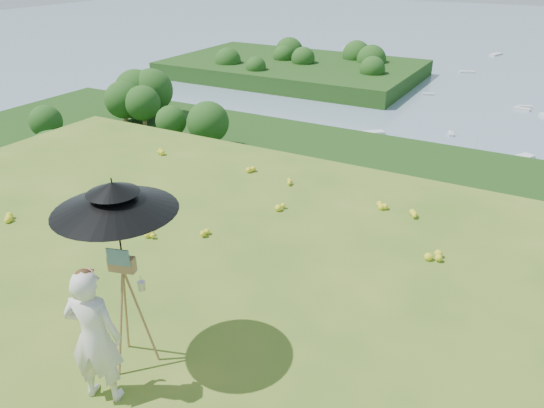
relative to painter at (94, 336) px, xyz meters
The scene contains 12 objects.
ground 2.07m from the painter, 143.26° to the left, with size 14.00×14.00×0.00m, color #446D1F.
forest_slope 46.89m from the painter, 92.40° to the left, with size 140.00×56.00×22.00m, color #18390F.
shoreline_tier 84.59m from the painter, 91.14° to the left, with size 170.00×28.00×8.00m, color #6A6255.
peninsula 176.41m from the painter, 116.11° to the left, with size 90.00×60.00×12.00m, color #18390F, non-canonical shape.
slope_trees 39.48m from the painter, 92.40° to the left, with size 110.00×50.00×6.00m, color #154815, non-canonical shape.
harbor_town 81.97m from the painter, 91.14° to the left, with size 110.00×22.00×5.00m, color silver, non-canonical shape.
moored_boats 166.35m from the painter, 94.94° to the left, with size 140.00×140.00×0.70m, color silver, non-canonical shape.
wildflowers 2.19m from the painter, 137.64° to the left, with size 10.00×10.50×0.12m, color yellow, non-canonical shape.
painter is the anchor object (origin of this frame).
field_easel 0.61m from the painter, 97.41° to the left, with size 0.62×0.62×1.63m, color #A07343, non-canonical shape.
sun_umbrella 1.23m from the painter, 97.93° to the left, with size 1.37×1.37×1.11m, color black, non-canonical shape.
painter_cap 0.80m from the painter, ahead, with size 0.19×0.23×0.10m, color #DB7878, non-canonical shape.
Camera 1 is at (5.39, -4.15, 4.62)m, focal length 35.00 mm.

